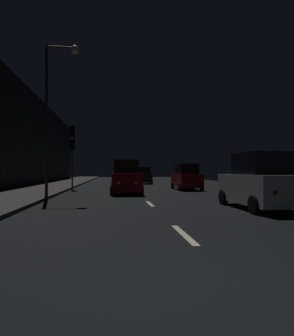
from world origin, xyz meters
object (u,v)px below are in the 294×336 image
(car_approaching_headlights, at_px, (126,178))
(car_parked_right_near, at_px, (259,183))
(car_distant_taillights, at_px, (144,176))
(car_parked_right_far, at_px, (186,178))
(traffic_light_far_left, at_px, (72,143))
(streetlamp_overhead, at_px, (55,98))

(car_approaching_headlights, xyz_separation_m, car_parked_right_near, (4.78, -8.27, 0.00))
(car_distant_taillights, distance_m, car_parked_right_far, 11.27)
(car_distant_taillights, relative_size, car_parked_right_far, 0.94)
(traffic_light_far_left, bearing_deg, car_parked_right_far, 87.83)
(traffic_light_far_left, height_order, streetlamp_overhead, streetlamp_overhead)
(traffic_light_far_left, relative_size, streetlamp_overhead, 0.63)
(car_distant_taillights, relative_size, car_parked_right_near, 0.87)
(traffic_light_far_left, bearing_deg, car_parked_right_near, 40.03)
(car_parked_right_near, bearing_deg, car_parked_right_far, 0.00)
(streetlamp_overhead, distance_m, car_distant_taillights, 19.59)
(car_approaching_headlights, bearing_deg, car_parked_right_far, 125.96)
(streetlamp_overhead, bearing_deg, car_parked_right_near, -29.20)
(car_parked_right_near, bearing_deg, car_distant_taillights, 5.50)
(car_distant_taillights, xyz_separation_m, car_parked_right_near, (2.20, -22.79, 0.13))
(traffic_light_far_left, height_order, car_distant_taillights, traffic_light_far_left)
(car_distant_taillights, bearing_deg, car_parked_right_far, -168.76)
(traffic_light_far_left, relative_size, car_parked_right_near, 1.16)
(traffic_light_far_left, relative_size, car_distant_taillights, 1.33)
(traffic_light_far_left, distance_m, car_parked_right_far, 9.23)
(traffic_light_far_left, distance_m, streetlamp_overhead, 8.41)
(streetlamp_overhead, distance_m, car_approaching_headlights, 6.61)
(car_parked_right_far, bearing_deg, car_parked_right_near, -180.00)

